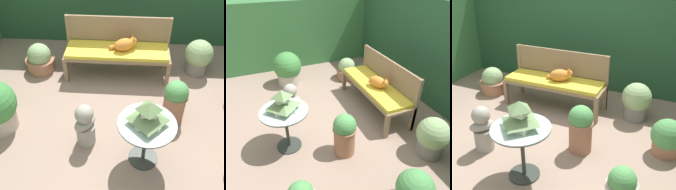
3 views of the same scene
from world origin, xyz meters
The scene contains 12 objects.
ground centered at (0.00, 0.00, 0.00)m, with size 30.00×30.00×0.00m, color gray.
foliage_hedge_left centered at (-2.85, 0.15, 0.78)m, with size 0.70×3.50×1.57m, color #38703D.
garden_bench centered at (-0.22, 0.93, 0.42)m, with size 1.62×0.52×0.49m.
bench_backrest centered at (-0.22, 1.17, 0.65)m, with size 1.62×0.06×0.90m.
cat centered at (-0.11, 0.91, 0.58)m, with size 0.42×0.29×0.21m.
patio_table centered at (0.18, -0.69, 0.49)m, with size 0.64×0.64×0.63m.
pagoda_birdhouse centered at (0.18, -0.69, 0.76)m, with size 0.34×0.34×0.31m.
garden_bust centered at (-0.54, -0.48, 0.30)m, with size 0.33×0.36×0.61m.
potted_plant_bench_left centered at (-1.48, 0.97, 0.21)m, with size 0.48×0.48×0.48m.
potted_plant_path_edge centered at (-1.71, -0.30, 0.35)m, with size 0.58×0.58×0.71m.
potted_plant_patio_mid centered at (1.06, 1.07, 0.30)m, with size 0.44×0.44×0.58m.
potted_plant_table_far centered at (0.58, 0.00, 0.33)m, with size 0.32×0.32×0.63m.
Camera 2 is at (2.59, -0.92, 2.30)m, focal length 35.00 mm.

